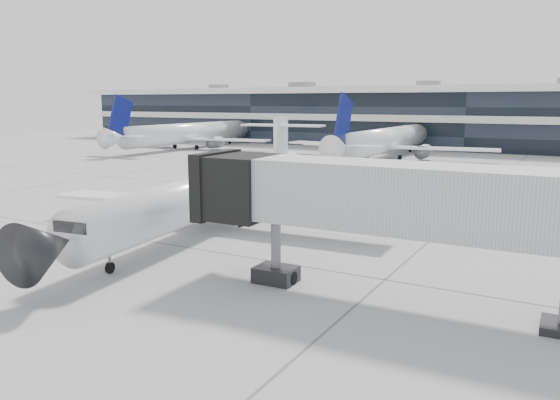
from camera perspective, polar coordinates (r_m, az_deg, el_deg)
The scene contains 8 objects.
ground at distance 31.53m, azimuth -6.66°, elevation -5.45°, with size 220.00×220.00×0.00m, color gray.
terminal at distance 108.07m, azimuth 19.88°, elevation 7.83°, with size 170.00×22.00×10.00m, color black.
bg_jet_left at distance 101.75m, azimuth -9.12°, elevation 5.37°, with size 32.00×40.00×9.60m, color white, non-canonical shape.
bg_jet_center at distance 84.07m, azimuth 11.17°, elevation 4.29°, with size 32.00×40.00×9.60m, color white, non-canonical shape.
regional_jet at distance 36.93m, azimuth -7.11°, elevation 0.72°, with size 24.63×30.75×7.10m.
jet_bridge at distance 22.87m, azimuth 15.21°, elevation -0.14°, with size 19.30×4.28×6.21m.
traffic_cone at distance 45.34m, azimuth -3.87°, elevation -0.21°, with size 0.49×0.49×0.57m.
far_tug at distance 66.71m, azimuth -8.20°, elevation 3.43°, with size 1.57×2.44×1.48m.
Camera 1 is at (17.90, -24.52, 8.52)m, focal length 35.00 mm.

